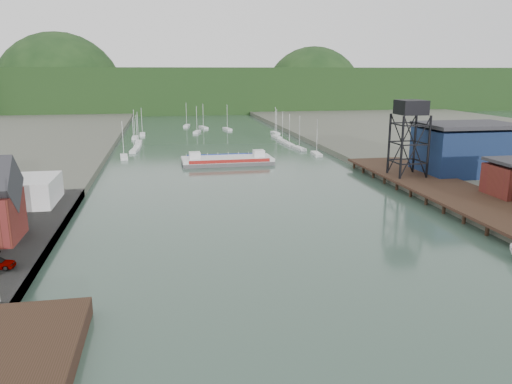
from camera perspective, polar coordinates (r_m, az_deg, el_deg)
name	(u,v)px	position (r m, az deg, el deg)	size (l,w,h in m)	color
ground	(348,336)	(49.19, 10.45, -15.84)	(600.00, 600.00, 0.00)	#304B40
west_stage	(15,359)	(47.81, -25.82, -16.77)	(10.00, 18.00, 1.80)	black
east_pier	(448,190)	(102.45, 21.05, 0.25)	(14.00, 70.00, 2.45)	black
white_shed	(2,192)	(96.18, -27.06, 0.03)	(18.00, 12.00, 4.50)	silver
lift_tower	(411,112)	(110.64, 17.28, 8.71)	(6.50, 6.50, 16.00)	black
blue_shed	(466,149)	(120.88, 22.89, 4.51)	(20.50, 14.50, 11.30)	#0C1635
marina_sailboats	(210,139)	(180.55, -5.26, 6.07)	(57.71, 92.65, 0.90)	silver
distant_hills	(181,92)	(341.63, -8.58, 11.22)	(500.00, 120.00, 80.00)	black
chain_ferry	(227,160)	(132.90, -3.31, 3.65)	(23.97, 10.13, 3.43)	#505053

